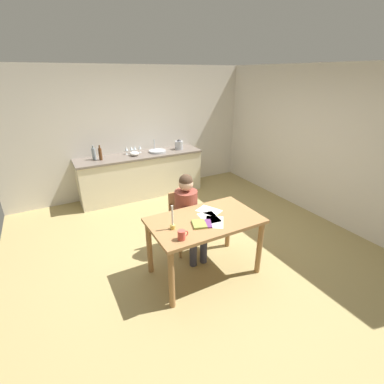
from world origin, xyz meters
name	(u,v)px	position (x,y,z in m)	size (l,w,h in m)	color
ground_plane	(192,248)	(0.00, 0.00, -0.02)	(5.20, 5.20, 0.04)	tan
wall_back	(133,132)	(0.00, 2.60, 1.30)	(5.20, 0.12, 2.60)	silver
wall_right	(322,144)	(2.60, 0.00, 1.30)	(0.12, 5.20, 2.60)	silver
kitchen_counter	(142,175)	(0.00, 2.24, 0.45)	(2.59, 0.64, 0.90)	beige
dining_table	(205,228)	(-0.13, -0.57, 0.68)	(1.36, 0.81, 0.80)	#9E7042
chair_at_table	(184,218)	(-0.10, 0.07, 0.49)	(0.41, 0.41, 0.87)	#9E7042
person_seated	(188,211)	(-0.10, -0.08, 0.68)	(0.33, 0.60, 1.19)	brown
coffee_mug	(182,235)	(-0.58, -0.83, 0.85)	(0.12, 0.08, 0.11)	#D84C3F
candlestick	(173,222)	(-0.57, -0.59, 0.88)	(0.06, 0.06, 0.30)	gold
book_magazine	(199,224)	(-0.26, -0.66, 0.81)	(0.16, 0.20, 0.02)	olive
book_cookery	(204,224)	(-0.20, -0.68, 0.80)	(0.17, 0.19, 0.02)	#63306B
paper_letter	(209,211)	(0.03, -0.41, 0.80)	(0.21, 0.30, 0.00)	white
paper_bill	(214,222)	(-0.07, -0.69, 0.80)	(0.21, 0.30, 0.00)	white
paper_envelope	(209,217)	(-0.06, -0.56, 0.80)	(0.21, 0.30, 0.00)	white
sink_unit	(157,151)	(0.38, 2.24, 0.92)	(0.36, 0.36, 0.24)	#B2B7BC
bottle_oil	(94,154)	(-0.89, 2.32, 1.02)	(0.07, 0.07, 0.28)	#8C999E
bottle_vinegar	(100,154)	(-0.79, 2.22, 1.02)	(0.06, 0.06, 0.29)	#593319
mixing_bowl	(134,153)	(-0.13, 2.21, 0.94)	(0.19, 0.19, 0.09)	white
stovetop_kettle	(179,145)	(0.89, 2.24, 1.00)	(0.18, 0.18, 0.22)	#B7BABF
wine_glass_near_sink	(140,147)	(0.05, 2.39, 1.01)	(0.07, 0.07, 0.15)	silver
wine_glass_by_kettle	(135,148)	(-0.06, 2.39, 1.01)	(0.07, 0.07, 0.15)	silver
wine_glass_back_left	(131,148)	(-0.13, 2.39, 1.01)	(0.07, 0.07, 0.15)	silver
wine_glass_back_right	(126,149)	(-0.23, 2.39, 1.01)	(0.07, 0.07, 0.15)	silver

